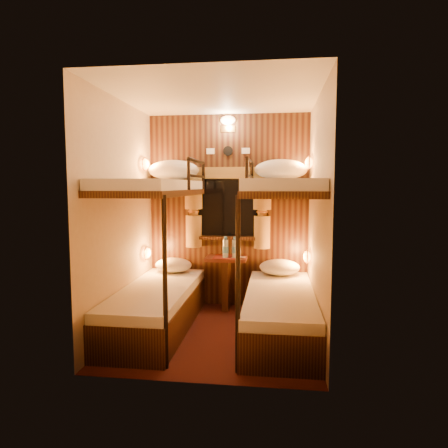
# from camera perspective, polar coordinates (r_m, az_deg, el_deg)

# --- Properties ---
(floor) EXTENTS (2.10, 2.10, 0.00)m
(floor) POSITION_cam_1_polar(r_m,az_deg,el_deg) (4.28, -1.12, -15.36)
(floor) COLOR #3B1510
(floor) RESTS_ON ground
(ceiling) EXTENTS (2.10, 2.10, 0.00)m
(ceiling) POSITION_cam_1_polar(r_m,az_deg,el_deg) (4.09, -1.18, 17.88)
(ceiling) COLOR silver
(ceiling) RESTS_ON wall_back
(wall_back) EXTENTS (2.40, 0.00, 2.40)m
(wall_back) POSITION_cam_1_polar(r_m,az_deg,el_deg) (5.05, 0.61, 1.84)
(wall_back) COLOR #C6B293
(wall_back) RESTS_ON floor
(wall_front) EXTENTS (2.40, 0.00, 2.40)m
(wall_front) POSITION_cam_1_polar(r_m,az_deg,el_deg) (2.98, -4.14, -0.74)
(wall_front) COLOR #C6B293
(wall_front) RESTS_ON floor
(wall_left) EXTENTS (0.00, 2.40, 2.40)m
(wall_left) POSITION_cam_1_polar(r_m,az_deg,el_deg) (4.27, -14.54, 0.99)
(wall_left) COLOR #C6B293
(wall_left) RESTS_ON floor
(wall_right) EXTENTS (0.00, 2.40, 2.40)m
(wall_right) POSITION_cam_1_polar(r_m,az_deg,el_deg) (3.99, 13.22, 0.71)
(wall_right) COLOR #C6B293
(wall_right) RESTS_ON floor
(back_panel) EXTENTS (2.00, 0.03, 2.40)m
(back_panel) POSITION_cam_1_polar(r_m,az_deg,el_deg) (5.03, 0.59, 1.83)
(back_panel) COLOR black
(back_panel) RESTS_ON floor
(bunk_left) EXTENTS (0.72, 1.90, 1.82)m
(bunk_left) POSITION_cam_1_polar(r_m,az_deg,el_deg) (4.32, -9.60, -7.48)
(bunk_left) COLOR black
(bunk_left) RESTS_ON floor
(bunk_right) EXTENTS (0.72, 1.90, 1.82)m
(bunk_right) POSITION_cam_1_polar(r_m,az_deg,el_deg) (4.14, 8.02, -8.04)
(bunk_right) COLOR black
(bunk_right) RESTS_ON floor
(window) EXTENTS (1.00, 0.12, 0.79)m
(window) POSITION_cam_1_polar(r_m,az_deg,el_deg) (5.00, 0.55, 1.59)
(window) COLOR black
(window) RESTS_ON back_panel
(curtains) EXTENTS (1.10, 0.22, 1.00)m
(curtains) POSITION_cam_1_polar(r_m,az_deg,el_deg) (4.96, 0.51, 2.51)
(curtains) COLOR olive
(curtains) RESTS_ON back_panel
(back_fixtures) EXTENTS (0.54, 0.09, 0.48)m
(back_fixtures) POSITION_cam_1_polar(r_m,az_deg,el_deg) (5.04, 0.56, 13.76)
(back_fixtures) COLOR black
(back_fixtures) RESTS_ON back_panel
(reading_lamps) EXTENTS (2.00, 0.20, 1.25)m
(reading_lamps) POSITION_cam_1_polar(r_m,az_deg,el_deg) (4.70, 0.11, 2.05)
(reading_lamps) COLOR orange
(reading_lamps) RESTS_ON wall_left
(table) EXTENTS (0.50, 0.34, 0.66)m
(table) POSITION_cam_1_polar(r_m,az_deg,el_deg) (4.96, 0.33, -7.39)
(table) COLOR #561F13
(table) RESTS_ON floor
(bottle_left) EXTENTS (0.08, 0.08, 0.26)m
(bottle_left) POSITION_cam_1_polar(r_m,az_deg,el_deg) (4.84, 0.23, -3.54)
(bottle_left) COLOR #99BFE5
(bottle_left) RESTS_ON table
(bottle_right) EXTENTS (0.08, 0.08, 0.26)m
(bottle_right) POSITION_cam_1_polar(r_m,az_deg,el_deg) (4.83, 1.58, -3.55)
(bottle_right) COLOR #99BFE5
(bottle_right) RESTS_ON table
(sachet_a) EXTENTS (0.09, 0.07, 0.01)m
(sachet_a) POSITION_cam_1_polar(r_m,az_deg,el_deg) (4.85, 1.61, -4.83)
(sachet_a) COLOR silver
(sachet_a) RESTS_ON table
(sachet_b) EXTENTS (0.08, 0.07, 0.01)m
(sachet_b) POSITION_cam_1_polar(r_m,az_deg,el_deg) (4.90, 2.64, -4.73)
(sachet_b) COLOR silver
(sachet_b) RESTS_ON table
(pillow_lower_left) EXTENTS (0.45, 0.32, 0.18)m
(pillow_lower_left) POSITION_cam_1_polar(r_m,az_deg,el_deg) (4.99, -7.24, -5.84)
(pillow_lower_left) COLOR silver
(pillow_lower_left) RESTS_ON bunk_left
(pillow_lower_right) EXTENTS (0.48, 0.34, 0.19)m
(pillow_lower_right) POSITION_cam_1_polar(r_m,az_deg,el_deg) (4.84, 7.95, -6.14)
(pillow_lower_right) COLOR silver
(pillow_lower_right) RESTS_ON bunk_right
(pillow_upper_left) EXTENTS (0.63, 0.45, 0.25)m
(pillow_upper_left) POSITION_cam_1_polar(r_m,az_deg,el_deg) (4.96, -7.21, 7.64)
(pillow_upper_left) COLOR silver
(pillow_upper_left) RESTS_ON bunk_left
(pillow_upper_right) EXTENTS (0.62, 0.44, 0.24)m
(pillow_upper_right) POSITION_cam_1_polar(r_m,az_deg,el_deg) (4.77, 8.13, 7.70)
(pillow_upper_right) COLOR silver
(pillow_upper_right) RESTS_ON bunk_right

